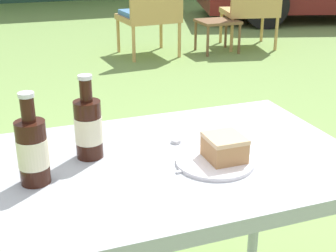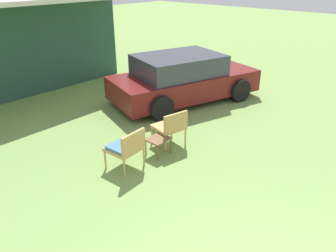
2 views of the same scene
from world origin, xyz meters
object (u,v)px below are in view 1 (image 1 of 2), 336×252
cake_on_plate (221,153)px  wicker_chair_plain (251,8)px  cola_bottle_near (88,127)px  cola_bottle_far (33,150)px  wicker_chair_cushioned (150,14)px  patio_table (181,179)px  garden_side_table (218,25)px

cake_on_plate → wicker_chair_plain: bearing=59.3°
cola_bottle_near → cola_bottle_far: 0.18m
wicker_chair_cushioned → patio_table: (-1.16, -3.85, 0.16)m
wicker_chair_cushioned → garden_side_table: size_ratio=1.84×
wicker_chair_plain → garden_side_table: (-0.46, -0.06, -0.15)m
garden_side_table → cola_bottle_near: bearing=-120.5°
wicker_chair_cushioned → patio_table: wicker_chair_cushioned is taller
cola_bottle_near → wicker_chair_cushioned: bearing=69.7°
wicker_chair_plain → cola_bottle_far: (-2.78, -3.84, 0.31)m
garden_side_table → wicker_chair_cushioned: bearing=173.9°
wicker_chair_cushioned → cake_on_plate: bearing=70.3°
wicker_chair_plain → patio_table: bearing=69.9°
wicker_chair_cushioned → cola_bottle_near: 4.02m
cake_on_plate → cola_bottle_far: cola_bottle_far is taller
wicker_chair_cushioned → garden_side_table: bearing=169.6°
cake_on_plate → cola_bottle_near: cola_bottle_near is taller
garden_side_table → cola_bottle_far: (-2.32, -3.77, 0.46)m
garden_side_table → cola_bottle_near: cola_bottle_near is taller
wicker_chair_plain → wicker_chair_cushioned: bearing=10.9°
cola_bottle_far → patio_table: bearing=1.8°
cola_bottle_near → cola_bottle_far: bearing=-147.5°
patio_table → cola_bottle_near: cola_bottle_near is taller
wicker_chair_cushioned → cola_bottle_near: bearing=65.5°
wicker_chair_plain → cola_bottle_far: 4.75m
wicker_chair_plain → cola_bottle_far: size_ratio=3.57×
wicker_chair_cushioned → wicker_chair_plain: size_ratio=1.00×
wicker_chair_cushioned → wicker_chair_plain: (1.23, -0.02, 0.00)m
wicker_chair_plain → cake_on_plate: (-2.31, -3.89, 0.25)m
wicker_chair_cushioned → cola_bottle_far: cola_bottle_far is taller
garden_side_table → cola_bottle_near: (-2.17, -3.68, 0.46)m
patio_table → garden_side_table: bearing=62.7°
garden_side_table → patio_table: 4.24m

